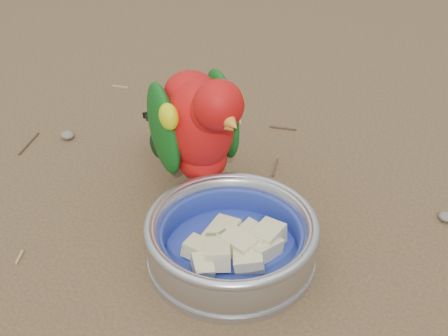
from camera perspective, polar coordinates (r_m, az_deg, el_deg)
The scene contains 6 objects.
ground at distance 0.79m, azimuth -6.72°, elevation -7.06°, with size 60.00×60.00×0.00m, color brown.
food_bowl at distance 0.76m, azimuth 0.67°, elevation -8.04°, with size 0.20×0.20×0.02m, color #B2B2BA.
bowl_wall at distance 0.74m, azimuth 0.69°, elevation -6.35°, with size 0.20×0.20×0.04m, color #B2B2BA, non-canonical shape.
fruit_wedges at distance 0.75m, azimuth 0.69°, elevation -6.75°, with size 0.12×0.12×0.03m, color beige, non-canonical shape.
lory_parrot at distance 0.82m, azimuth -2.33°, elevation 3.05°, with size 0.11×0.24×0.19m, color #BC0E0E, non-canonical shape.
ground_debris at distance 0.81m, azimuth -1.54°, elevation -5.25°, with size 0.90×0.80×0.01m, color #97854B, non-canonical shape.
Camera 1 is at (0.43, -0.41, 0.53)m, focal length 50.00 mm.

